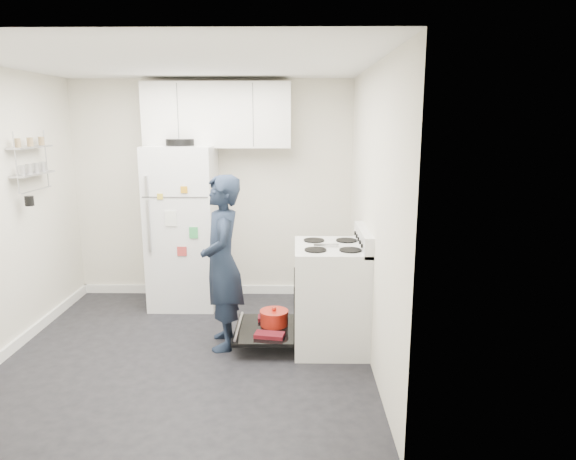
{
  "coord_description": "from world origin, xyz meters",
  "views": [
    {
      "loc": [
        0.95,
        -4.3,
        2.05
      ],
      "look_at": [
        0.88,
        0.34,
        1.05
      ],
      "focal_mm": 32.0,
      "sensor_mm": 36.0,
      "label": 1
    }
  ],
  "objects_px": {
    "electric_range": "(329,297)",
    "open_oven_door": "(269,325)",
    "refrigerator": "(184,226)",
    "person": "(222,263)"
  },
  "relations": [
    {
      "from": "refrigerator",
      "to": "person",
      "type": "xyz_separation_m",
      "value": [
        0.58,
        -1.11,
        -0.11
      ]
    },
    {
      "from": "electric_range",
      "to": "person",
      "type": "xyz_separation_m",
      "value": [
        -0.97,
        -0.01,
        0.32
      ]
    },
    {
      "from": "electric_range",
      "to": "person",
      "type": "relative_size",
      "value": 0.7
    },
    {
      "from": "open_oven_door",
      "to": "person",
      "type": "bearing_deg",
      "value": -174.35
    },
    {
      "from": "electric_range",
      "to": "open_oven_door",
      "type": "xyz_separation_m",
      "value": [
        -0.56,
        0.03,
        -0.29
      ]
    },
    {
      "from": "electric_range",
      "to": "person",
      "type": "distance_m",
      "value": 1.02
    },
    {
      "from": "electric_range",
      "to": "open_oven_door",
      "type": "distance_m",
      "value": 0.63
    },
    {
      "from": "refrigerator",
      "to": "open_oven_door",
      "type": "bearing_deg",
      "value": -47.18
    },
    {
      "from": "electric_range",
      "to": "person",
      "type": "height_order",
      "value": "person"
    },
    {
      "from": "refrigerator",
      "to": "person",
      "type": "relative_size",
      "value": 1.17
    }
  ]
}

